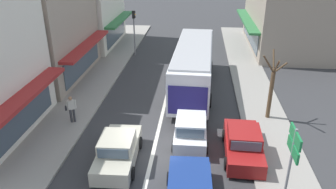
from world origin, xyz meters
name	(u,v)px	position (x,y,z in m)	size (l,w,h in m)	color
ground_plane	(153,155)	(0.00, 0.00, 0.00)	(140.00, 140.00, 0.00)	#353538
lane_centre_line	(162,117)	(0.00, 4.00, 0.00)	(0.20, 28.00, 0.01)	silver
sidewalk_left	(67,98)	(-6.80, 6.00, 0.07)	(5.20, 44.00, 0.14)	gray
kerb_right	(259,106)	(6.20, 6.00, 0.06)	(2.80, 44.00, 0.12)	gray
shopfront_mid_block	(36,27)	(-10.18, 9.84, 4.00)	(7.76, 9.34, 8.01)	gray
shopfront_far_end	(78,3)	(-10.18, 19.21, 4.31)	(8.45, 8.96, 8.64)	silver
building_right_far	(296,11)	(11.48, 20.04, 3.71)	(9.43, 12.41, 7.43)	gray
city_bus	(193,64)	(1.77, 8.61, 1.88)	(3.00, 10.93, 3.23)	silver
hatchback_queue_far_back	(191,130)	(1.85, 1.41, 0.71)	(1.83, 3.71, 1.54)	silver
sedan_adjacent_lane_trail	(118,151)	(-1.55, -0.76, 0.66)	(2.01, 4.26, 1.47)	#B7B29E
parked_sedan_kerb_second	(243,144)	(4.49, 0.42, 0.66)	(1.97, 4.24, 1.47)	maroon
traffic_light_downstreet	(134,25)	(-3.93, 16.03, 2.85)	(0.32, 0.24, 4.20)	gray
directional_road_sign	(293,150)	(5.74, -3.02, 2.70)	(0.10, 1.40, 3.60)	gray
street_tree_right	(271,90)	(6.41, 4.40, 1.93)	(1.41, 1.74, 4.17)	brown
pedestrian_with_handbag_near	(71,108)	(-5.11, 2.66, 1.07)	(0.64, 0.43, 1.63)	#333338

